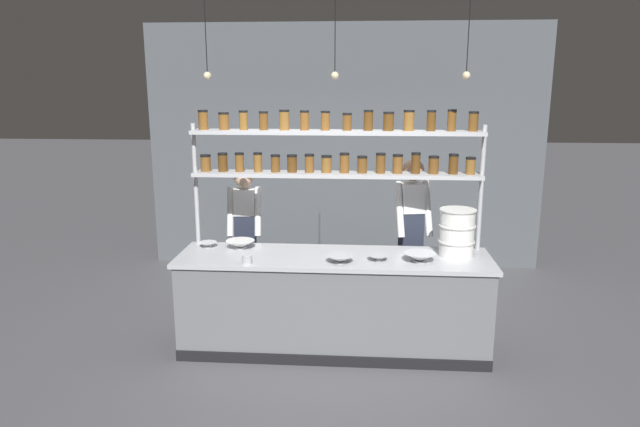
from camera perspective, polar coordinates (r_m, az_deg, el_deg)
ground_plane at (r=5.62m, az=1.34°, el=-13.26°), size 40.00×40.00×0.00m
back_wall at (r=7.75m, az=2.40°, el=6.58°), size 5.30×0.12×3.25m
prep_counter at (r=5.43m, az=1.36°, el=-8.91°), size 2.90×0.76×0.92m
spice_shelf_unit at (r=5.42m, az=1.64°, el=5.79°), size 2.78×0.28×2.24m
chef_left at (r=6.15m, az=-7.48°, el=-1.84°), size 0.38×0.30×1.61m
chef_center at (r=5.89m, az=9.10°, el=-1.68°), size 0.40×0.33×1.74m
container_stack at (r=5.36m, az=13.53°, el=-1.88°), size 0.33×0.33×0.44m
prep_bowl_near_left at (r=5.18m, az=9.95°, el=-4.34°), size 0.29×0.29×0.08m
prep_bowl_center_front at (r=5.08m, az=2.03°, el=-4.57°), size 0.24×0.24×0.07m
prep_bowl_center_back at (r=5.56m, az=-7.98°, el=-3.08°), size 0.28×0.28×0.08m
prep_bowl_near_right at (r=5.66m, az=-11.16°, el=-3.07°), size 0.18×0.18×0.05m
prep_bowl_far_left at (r=5.16m, az=5.82°, el=-4.44°), size 0.18×0.18×0.05m
serving_cup_front at (r=5.08m, az=-7.32°, el=-4.57°), size 0.09×0.09×0.08m
pendant_light_row at (r=5.05m, az=1.49°, el=14.03°), size 2.30×0.07×0.70m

